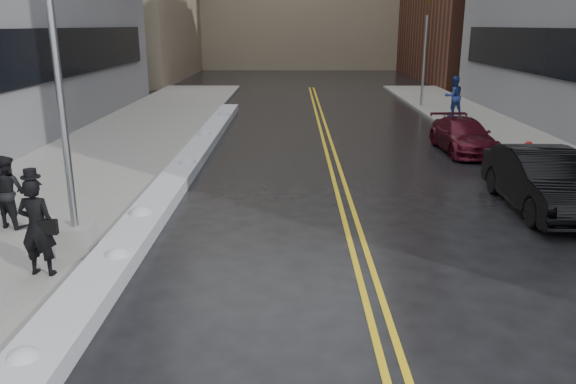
{
  "coord_description": "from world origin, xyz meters",
  "views": [
    {
      "loc": [
        1.07,
        -8.56,
        4.62
      ],
      "look_at": [
        0.98,
        2.56,
        1.3
      ],
      "focal_mm": 35.0,
      "sensor_mm": 36.0,
      "label": 1
    }
  ],
  "objects_px": {
    "pedestrian_fedora": "(37,227)",
    "pedestrian_b": "(8,192)",
    "car_maroon": "(463,136)",
    "lamppost": "(65,138)",
    "pedestrian_east": "(454,96)",
    "fire_hydrant": "(528,151)",
    "car_black": "(543,181)",
    "traffic_signal": "(425,47)"
  },
  "relations": [
    {
      "from": "pedestrian_fedora",
      "to": "pedestrian_b",
      "type": "xyz_separation_m",
      "value": [
        -1.8,
        2.56,
        -0.09
      ]
    },
    {
      "from": "pedestrian_fedora",
      "to": "car_maroon",
      "type": "xyz_separation_m",
      "value": [
        11.1,
        11.32,
        -0.47
      ]
    },
    {
      "from": "lamppost",
      "to": "pedestrian_east",
      "type": "xyz_separation_m",
      "value": [
        12.52,
        18.1,
        -1.38
      ]
    },
    {
      "from": "fire_hydrant",
      "to": "car_black",
      "type": "bearing_deg",
      "value": -107.84
    },
    {
      "from": "traffic_signal",
      "to": "car_maroon",
      "type": "distance_m",
      "value": 12.03
    },
    {
      "from": "lamppost",
      "to": "car_maroon",
      "type": "height_order",
      "value": "lamppost"
    },
    {
      "from": "pedestrian_b",
      "to": "fire_hydrant",
      "type": "bearing_deg",
      "value": -134.63
    },
    {
      "from": "pedestrian_b",
      "to": "car_black",
      "type": "bearing_deg",
      "value": -150.9
    },
    {
      "from": "fire_hydrant",
      "to": "traffic_signal",
      "type": "distance_m",
      "value": 14.3
    },
    {
      "from": "lamppost",
      "to": "traffic_signal",
      "type": "height_order",
      "value": "lamppost"
    },
    {
      "from": "lamppost",
      "to": "pedestrian_b",
      "type": "height_order",
      "value": "lamppost"
    },
    {
      "from": "fire_hydrant",
      "to": "pedestrian_fedora",
      "type": "distance_m",
      "value": 15.48
    },
    {
      "from": "traffic_signal",
      "to": "pedestrian_b",
      "type": "distance_m",
      "value": 24.82
    },
    {
      "from": "lamppost",
      "to": "pedestrian_fedora",
      "type": "height_order",
      "value": "lamppost"
    },
    {
      "from": "traffic_signal",
      "to": "lamppost",
      "type": "bearing_deg",
      "value": -118.21
    },
    {
      "from": "traffic_signal",
      "to": "pedestrian_b",
      "type": "relative_size",
      "value": 3.58
    },
    {
      "from": "traffic_signal",
      "to": "pedestrian_east",
      "type": "distance_m",
      "value": 4.56
    },
    {
      "from": "lamppost",
      "to": "traffic_signal",
      "type": "xyz_separation_m",
      "value": [
        11.8,
        22.0,
        0.87
      ]
    },
    {
      "from": "pedestrian_fedora",
      "to": "car_maroon",
      "type": "distance_m",
      "value": 15.86
    },
    {
      "from": "pedestrian_fedora",
      "to": "pedestrian_east",
      "type": "height_order",
      "value": "pedestrian_east"
    },
    {
      "from": "pedestrian_fedora",
      "to": "pedestrian_b",
      "type": "bearing_deg",
      "value": -48.52
    },
    {
      "from": "pedestrian_b",
      "to": "pedestrian_east",
      "type": "distance_m",
      "value": 22.06
    },
    {
      "from": "pedestrian_fedora",
      "to": "car_maroon",
      "type": "bearing_deg",
      "value": -128.08
    },
    {
      "from": "pedestrian_fedora",
      "to": "car_black",
      "type": "relative_size",
      "value": 0.39
    },
    {
      "from": "lamppost",
      "to": "fire_hydrant",
      "type": "bearing_deg",
      "value": 33.04
    },
    {
      "from": "car_black",
      "to": "pedestrian_east",
      "type": "bearing_deg",
      "value": 83.9
    },
    {
      "from": "lamppost",
      "to": "pedestrian_fedora",
      "type": "relative_size",
      "value": 4.09
    },
    {
      "from": "pedestrian_east",
      "to": "car_maroon",
      "type": "bearing_deg",
      "value": 62.76
    },
    {
      "from": "pedestrian_fedora",
      "to": "car_maroon",
      "type": "height_order",
      "value": "pedestrian_fedora"
    },
    {
      "from": "fire_hydrant",
      "to": "pedestrian_east",
      "type": "bearing_deg",
      "value": 88.74
    },
    {
      "from": "car_black",
      "to": "fire_hydrant",
      "type": "bearing_deg",
      "value": 72.72
    },
    {
      "from": "traffic_signal",
      "to": "pedestrian_fedora",
      "type": "relative_size",
      "value": 3.22
    },
    {
      "from": "lamppost",
      "to": "car_maroon",
      "type": "bearing_deg",
      "value": 43.75
    },
    {
      "from": "pedestrian_fedora",
      "to": "car_black",
      "type": "distance_m",
      "value": 11.91
    },
    {
      "from": "lamppost",
      "to": "car_black",
      "type": "relative_size",
      "value": 1.59
    },
    {
      "from": "pedestrian_fedora",
      "to": "pedestrian_b",
      "type": "relative_size",
      "value": 1.11
    },
    {
      "from": "pedestrian_b",
      "to": "car_maroon",
      "type": "bearing_deg",
      "value": -124.48
    },
    {
      "from": "lamppost",
      "to": "pedestrian_b",
      "type": "distance_m",
      "value": 3.05
    },
    {
      "from": "lamppost",
      "to": "car_maroon",
      "type": "distance_m",
      "value": 15.07
    },
    {
      "from": "car_maroon",
      "to": "pedestrian_b",
      "type": "bearing_deg",
      "value": -147.56
    },
    {
      "from": "traffic_signal",
      "to": "car_maroon",
      "type": "bearing_deg",
      "value": -94.9
    },
    {
      "from": "pedestrian_east",
      "to": "pedestrian_fedora",
      "type": "bearing_deg",
      "value": 41.38
    }
  ]
}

